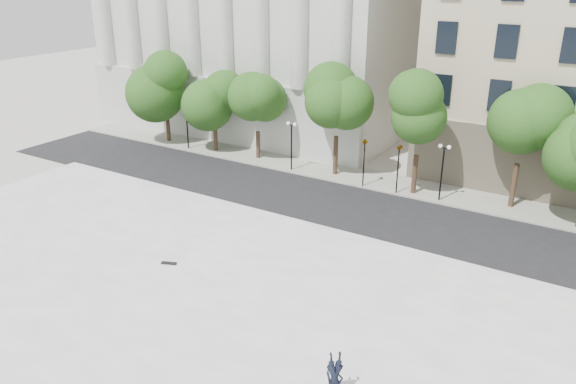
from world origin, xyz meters
name	(u,v)px	position (x,y,z in m)	size (l,w,h in m)	color
ground	(147,348)	(0.00, 0.00, 0.00)	(160.00, 160.00, 0.00)	#BAB8B0
plaza	(193,310)	(0.00, 3.00, 0.23)	(44.00, 22.00, 0.45)	white
street	(337,207)	(0.00, 18.00, 0.01)	(60.00, 8.00, 0.02)	black
far_sidewalk	(373,180)	(0.00, 24.00, 0.06)	(60.00, 4.00, 0.12)	#ADACA0
traffic_light_west	(365,139)	(-0.09, 22.30, 3.70)	(0.99, 1.75, 4.20)	black
traffic_light_east	(400,146)	(2.54, 22.30, 3.61)	(0.54, 1.58, 4.12)	black
skateboard	(169,263)	(-3.73, 5.42, 0.49)	(0.83, 0.21, 0.09)	black
street_trees	(363,111)	(-0.85, 23.46, 5.44)	(45.84, 5.05, 8.04)	#382619
lamp_posts	(373,150)	(0.42, 22.60, 2.89)	(36.93, 0.28, 4.45)	black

